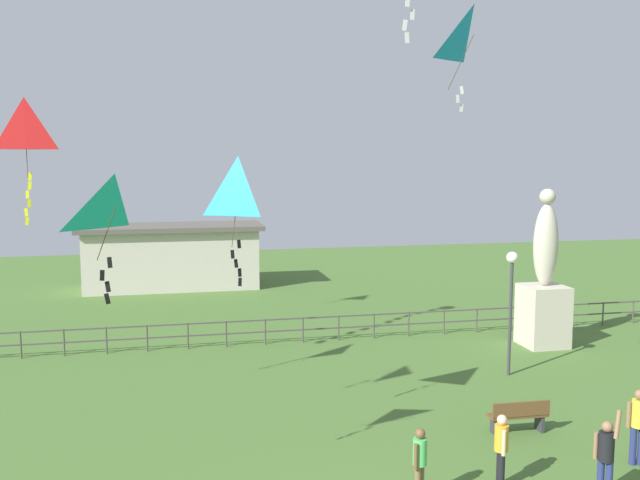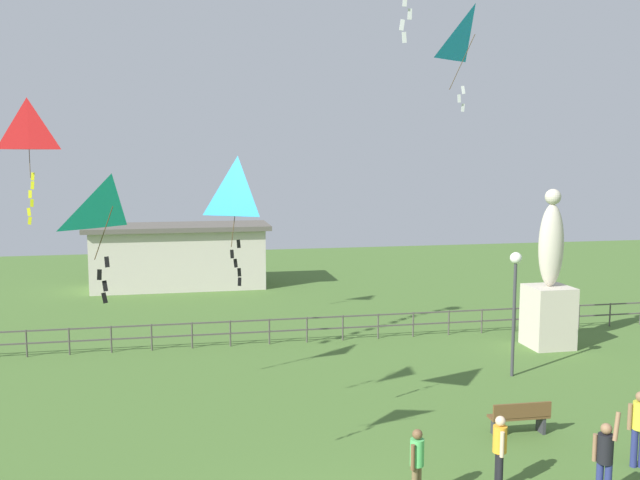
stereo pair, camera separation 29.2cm
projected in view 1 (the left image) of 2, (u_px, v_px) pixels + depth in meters
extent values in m
cube|color=beige|center=(543.00, 316.00, 24.90)|extent=(1.49, 1.49, 2.22)
ellipsoid|color=beige|center=(546.00, 245.00, 24.59)|extent=(0.90, 0.76, 2.96)
sphere|color=beige|center=(548.00, 197.00, 24.38)|extent=(0.56, 0.56, 0.56)
cylinder|color=#38383D|center=(510.00, 319.00, 21.42)|extent=(0.10, 0.10, 3.59)
sphere|color=white|center=(512.00, 257.00, 21.19)|extent=(0.36, 0.36, 0.36)
cube|color=brown|center=(518.00, 415.00, 17.05)|extent=(1.51, 0.44, 0.06)
cube|color=brown|center=(521.00, 409.00, 16.85)|extent=(1.50, 0.10, 0.36)
cube|color=#333338|center=(495.00, 425.00, 16.96)|extent=(0.08, 0.36, 0.45)
cube|color=#333338|center=(540.00, 422.00, 17.19)|extent=(0.08, 0.36, 0.45)
cylinder|color=#4CB259|center=(420.00, 452.00, 13.56)|extent=(0.28, 0.28, 0.54)
sphere|color=brown|center=(420.00, 434.00, 13.51)|extent=(0.20, 0.20, 0.20)
cylinder|color=brown|center=(416.00, 457.00, 13.41)|extent=(0.08, 0.08, 0.51)
cylinder|color=brown|center=(424.00, 450.00, 13.72)|extent=(0.08, 0.08, 0.51)
cylinder|color=navy|center=(633.00, 445.00, 15.28)|extent=(0.15, 0.15, 0.87)
cylinder|color=gold|center=(639.00, 413.00, 15.18)|extent=(0.32, 0.32, 0.62)
sphere|color=#8C6647|center=(640.00, 395.00, 15.12)|extent=(0.23, 0.23, 0.23)
cylinder|color=#8C6647|center=(629.00, 415.00, 15.21)|extent=(0.10, 0.10, 0.59)
cylinder|color=black|center=(500.00, 467.00, 14.30)|extent=(0.13, 0.13, 0.79)
cylinder|color=black|center=(501.00, 470.00, 14.15)|extent=(0.13, 0.13, 0.79)
cylinder|color=orange|center=(502.00, 438.00, 14.15)|extent=(0.29, 0.29, 0.56)
sphere|color=beige|center=(502.00, 420.00, 14.10)|extent=(0.21, 0.21, 0.21)
cylinder|color=beige|center=(499.00, 436.00, 14.34)|extent=(0.09, 0.09, 0.53)
cylinder|color=beige|center=(504.00, 443.00, 13.96)|extent=(0.09, 0.09, 0.53)
cylinder|color=navy|center=(600.00, 479.00, 13.72)|extent=(0.14, 0.14, 0.83)
cylinder|color=black|center=(606.00, 446.00, 13.59)|extent=(0.30, 0.30, 0.59)
sphere|color=#8C6647|center=(607.00, 427.00, 13.54)|extent=(0.22, 0.22, 0.22)
cylinder|color=#8C6647|center=(618.00, 424.00, 13.36)|extent=(0.24, 0.22, 0.56)
cylinder|color=#8C6647|center=(596.00, 445.00, 13.72)|extent=(0.09, 0.09, 0.56)
cube|color=white|center=(408.00, 1.00, 12.80)|extent=(0.08, 0.03, 0.20)
cube|color=white|center=(412.00, 14.00, 12.91)|extent=(0.08, 0.03, 0.20)
cube|color=white|center=(405.00, 25.00, 12.81)|extent=(0.10, 0.02, 0.21)
cube|color=white|center=(407.00, 38.00, 12.88)|extent=(0.10, 0.03, 0.21)
pyramid|color=#198CD1|center=(474.00, 35.00, 16.85)|extent=(1.17, 1.12, 1.29)
cylinder|color=#4C381E|center=(461.00, 63.00, 17.21)|extent=(0.40, 0.67, 1.29)
cube|color=white|center=(462.00, 90.00, 17.33)|extent=(0.11, 0.02, 0.21)
cube|color=white|center=(458.00, 99.00, 17.27)|extent=(0.10, 0.03, 0.21)
cube|color=white|center=(462.00, 108.00, 17.39)|extent=(0.09, 0.03, 0.20)
pyramid|color=#198CD1|center=(238.00, 187.00, 15.65)|extent=(1.08, 0.87, 1.35)
cylinder|color=#4C381E|center=(235.00, 217.00, 15.55)|extent=(0.22, 0.35, 1.35)
cube|color=black|center=(239.00, 244.00, 15.68)|extent=(0.10, 0.05, 0.20)
cube|color=black|center=(233.00, 254.00, 15.60)|extent=(0.09, 0.05, 0.20)
cube|color=black|center=(236.00, 263.00, 15.68)|extent=(0.10, 0.03, 0.21)
cube|color=black|center=(240.00, 273.00, 15.77)|extent=(0.09, 0.03, 0.20)
cube|color=black|center=(240.00, 282.00, 15.79)|extent=(0.09, 0.05, 0.20)
pyramid|color=#19B2B2|center=(116.00, 207.00, 12.15)|extent=(1.20, 1.18, 1.02)
cylinder|color=#4C381E|center=(106.00, 234.00, 12.37)|extent=(0.42, 0.45, 1.02)
cube|color=black|center=(110.00, 263.00, 12.46)|extent=(0.10, 0.05, 0.20)
cube|color=black|center=(102.00, 275.00, 12.40)|extent=(0.09, 0.03, 0.20)
cube|color=black|center=(108.00, 287.00, 12.48)|extent=(0.11, 0.05, 0.21)
cube|color=black|center=(107.00, 299.00, 12.50)|extent=(0.12, 0.02, 0.21)
pyramid|color=red|center=(25.00, 125.00, 17.03)|extent=(1.13, 0.70, 1.30)
cylinder|color=#4C381E|center=(26.00, 151.00, 16.88)|extent=(0.12, 0.50, 1.30)
cube|color=yellow|center=(30.00, 177.00, 16.99)|extent=(0.10, 0.03, 0.20)
cube|color=yellow|center=(30.00, 186.00, 17.01)|extent=(0.10, 0.02, 0.20)
cube|color=yellow|center=(27.00, 194.00, 16.99)|extent=(0.09, 0.04, 0.20)
cube|color=yellow|center=(29.00, 203.00, 17.04)|extent=(0.10, 0.05, 0.20)
cube|color=yellow|center=(26.00, 212.00, 17.01)|extent=(0.10, 0.03, 0.20)
cube|color=yellow|center=(27.00, 221.00, 17.05)|extent=(0.11, 0.03, 0.21)
cylinder|color=#4C4742|center=(21.00, 345.00, 23.34)|extent=(0.06, 0.06, 0.95)
cylinder|color=#4C4742|center=(64.00, 343.00, 23.63)|extent=(0.06, 0.06, 0.95)
cylinder|color=#4C4742|center=(106.00, 340.00, 23.93)|extent=(0.06, 0.06, 0.95)
cylinder|color=#4C4742|center=(147.00, 338.00, 24.22)|extent=(0.06, 0.06, 0.95)
cylinder|color=#4C4742|center=(188.00, 336.00, 24.52)|extent=(0.06, 0.06, 0.95)
cylinder|color=#4C4742|center=(226.00, 334.00, 24.80)|extent=(0.06, 0.06, 0.95)
cylinder|color=#4C4742|center=(265.00, 332.00, 25.10)|extent=(0.06, 0.06, 0.95)
cylinder|color=#4C4742|center=(303.00, 330.00, 25.40)|extent=(0.06, 0.06, 0.95)
cylinder|color=#4C4742|center=(339.00, 328.00, 25.69)|extent=(0.06, 0.06, 0.95)
cylinder|color=#4C4742|center=(374.00, 326.00, 25.98)|extent=(0.06, 0.06, 0.95)
cylinder|color=#4C4742|center=(409.00, 324.00, 26.27)|extent=(0.06, 0.06, 0.95)
cylinder|color=#4C4742|center=(444.00, 322.00, 26.57)|extent=(0.06, 0.06, 0.95)
cylinder|color=#4C4742|center=(477.00, 320.00, 26.86)|extent=(0.06, 0.06, 0.95)
cylinder|color=#4C4742|center=(509.00, 319.00, 27.16)|extent=(0.06, 0.06, 0.95)
cylinder|color=#4C4742|center=(541.00, 317.00, 27.45)|extent=(0.06, 0.06, 0.95)
cylinder|color=#4C4742|center=(572.00, 315.00, 27.74)|extent=(0.06, 0.06, 0.95)
cylinder|color=#4C4742|center=(603.00, 314.00, 28.03)|extent=(0.06, 0.06, 0.95)
cylinder|color=#4C4742|center=(633.00, 312.00, 28.33)|extent=(0.06, 0.06, 0.95)
cube|color=#4C4742|center=(261.00, 320.00, 25.02)|extent=(36.00, 0.05, 0.05)
cube|color=#4C4742|center=(262.00, 332.00, 25.08)|extent=(36.00, 0.05, 0.05)
cube|color=beige|center=(172.00, 259.00, 35.93)|extent=(8.77, 3.06, 3.08)
cube|color=#59544C|center=(171.00, 227.00, 35.73)|extent=(9.37, 3.66, 0.24)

